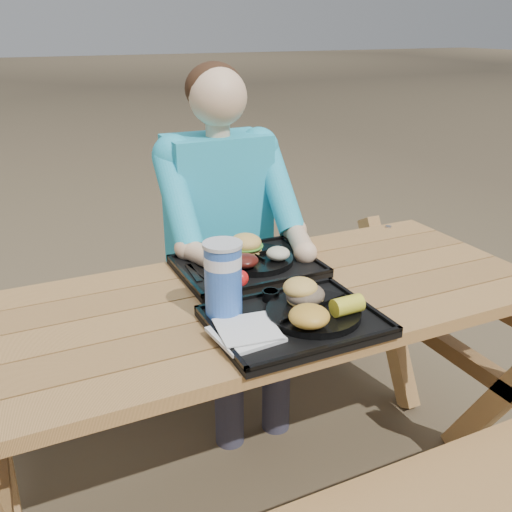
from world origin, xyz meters
name	(u,v)px	position (x,y,z in m)	size (l,w,h in m)	color
ground	(256,487)	(0.00, 0.00, 0.00)	(60.00, 60.00, 0.00)	#999999
picnic_table	(256,399)	(0.00, 0.00, 0.38)	(1.80, 1.49, 0.75)	#999999
tray_near	(295,323)	(0.02, -0.21, 0.76)	(0.45, 0.35, 0.02)	black
tray_far	(248,267)	(0.06, 0.19, 0.76)	(0.45, 0.35, 0.02)	black
plate_near	(313,313)	(0.07, -0.22, 0.78)	(0.26, 0.26, 0.02)	black
plate_far	(254,259)	(0.09, 0.20, 0.78)	(0.26, 0.26, 0.02)	black
napkin_stack	(245,333)	(-0.14, -0.23, 0.78)	(0.16, 0.16, 0.02)	silver
soda_cup	(223,282)	(-0.15, -0.11, 0.87)	(0.10, 0.10, 0.20)	#1646A7
condiment_bbq	(271,295)	(0.01, -0.08, 0.78)	(0.05, 0.05, 0.03)	black
condiment_mustard	(297,293)	(0.09, -0.10, 0.78)	(0.05, 0.05, 0.03)	yellow
sandwich	(306,284)	(0.07, -0.16, 0.84)	(0.10, 0.10, 0.11)	#E1AE4F
mac_cheese	(309,316)	(0.01, -0.29, 0.82)	(0.11, 0.11, 0.05)	gold
corn_cob	(347,305)	(0.14, -0.28, 0.81)	(0.08, 0.08, 0.05)	yellow
cutlery_far	(198,271)	(-0.11, 0.20, 0.77)	(0.02, 0.14, 0.01)	black
burger	(246,239)	(0.08, 0.24, 0.84)	(0.11, 0.11, 0.10)	#E4AF50
baked_beans	(244,261)	(0.02, 0.13, 0.81)	(0.09, 0.09, 0.04)	#48130E
potato_salad	(278,253)	(0.15, 0.14, 0.81)	(0.08, 0.08, 0.04)	beige
diner	(221,259)	(0.11, 0.56, 0.64)	(0.48, 0.84, 1.28)	#19B1A4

